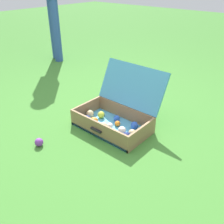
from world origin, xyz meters
name	(u,v)px	position (x,y,z in m)	size (l,w,h in m)	color
ground_plane	(109,122)	(0.00, 0.00, 0.00)	(16.00, 16.00, 0.00)	#3D7A2D
open_suitcase	(116,115)	(0.09, -0.01, 0.11)	(0.65, 0.57, 0.50)	#4799C6
stray_ball_on_grass	(39,142)	(-0.18, -0.63, 0.03)	(0.07, 0.07, 0.07)	purple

